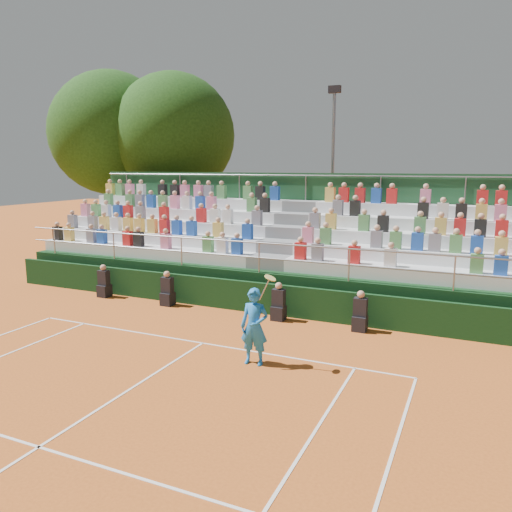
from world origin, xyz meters
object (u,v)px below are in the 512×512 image
at_px(tree_west, 112,134).
at_px(floodlight_mast, 333,161).
at_px(tennis_player, 254,327).
at_px(tree_east, 174,135).

relative_size(tree_west, floodlight_mast, 1.16).
height_order(tennis_player, tree_west, tree_west).
xyz_separation_m(tennis_player, tree_west, (-14.46, 12.58, 5.52)).
relative_size(tree_east, floodlight_mast, 1.13).
bearing_deg(tree_east, tennis_player, -50.76).
distance_m(tree_west, tree_east, 3.77).
height_order(tree_west, floodlight_mast, tree_west).
bearing_deg(tennis_player, tree_east, 129.24).
bearing_deg(floodlight_mast, tree_west, -172.00).
bearing_deg(tree_east, tree_west, -171.32).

